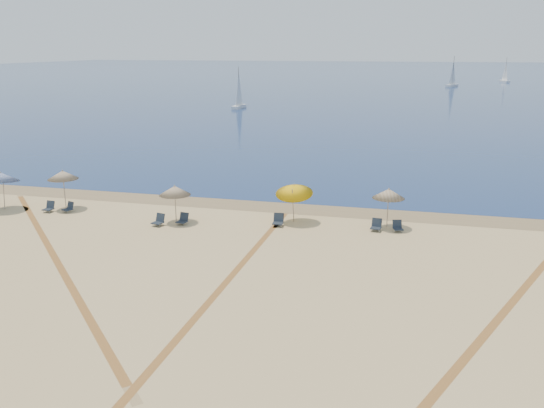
{
  "coord_description": "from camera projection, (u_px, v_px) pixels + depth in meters",
  "views": [
    {
      "loc": [
        7.59,
        -11.17,
        10.25
      ],
      "look_at": [
        0.0,
        20.0,
        1.3
      ],
      "focal_mm": 37.21,
      "sensor_mm": 36.0,
      "label": 1
    }
  ],
  "objects": [
    {
      "name": "umbrella_2",
      "position": [
        175.0,
        191.0,
        33.77
      ],
      "size": [
        1.91,
        1.91,
        2.3
      ],
      "color": "gray",
      "rests_on": "ground"
    },
    {
      "name": "sailboat_2",
      "position": [
        453.0,
        77.0,
        150.79
      ],
      "size": [
        3.56,
        5.42,
        7.99
      ],
      "rotation": [
        0.0,
        0.0,
        -0.45
      ],
      "color": "white",
      "rests_on": "ocean"
    },
    {
      "name": "umbrella_3",
      "position": [
        294.0,
        189.0,
        33.7
      ],
      "size": [
        2.25,
        2.32,
        2.61
      ],
      "color": "gray",
      "rests_on": "ground"
    },
    {
      "name": "umbrella_0",
      "position": [
        1.0,
        177.0,
        36.4
      ],
      "size": [
        2.31,
        2.35,
        2.56
      ],
      "color": "gray",
      "rests_on": "ground"
    },
    {
      "name": "chair_6",
      "position": [
        376.0,
        225.0,
        32.57
      ],
      "size": [
        0.65,
        0.74,
        0.69
      ],
      "rotation": [
        0.0,
        0.0,
        -0.12
      ],
      "color": "black",
      "rests_on": "ground"
    },
    {
      "name": "chair_3",
      "position": [
        159.0,
        220.0,
        33.51
      ],
      "size": [
        0.74,
        0.81,
        0.7
      ],
      "rotation": [
        0.0,
        0.0,
        -0.26
      ],
      "color": "black",
      "rests_on": "ground"
    },
    {
      "name": "sailboat_1",
      "position": [
        239.0,
        96.0,
        97.45
      ],
      "size": [
        1.32,
        4.76,
        7.04
      ],
      "rotation": [
        0.0,
        0.0,
        -0.03
      ],
      "color": "white",
      "rests_on": "ocean"
    },
    {
      "name": "chair_4",
      "position": [
        183.0,
        219.0,
        33.73
      ],
      "size": [
        0.68,
        0.76,
        0.69
      ],
      "rotation": [
        0.0,
        0.0,
        -0.18
      ],
      "color": "black",
      "rests_on": "ground"
    },
    {
      "name": "chair_1",
      "position": [
        49.0,
        207.0,
        36.32
      ],
      "size": [
        0.6,
        0.7,
        0.69
      ],
      "rotation": [
        0.0,
        0.0,
        -0.06
      ],
      "color": "black",
      "rests_on": "ground"
    },
    {
      "name": "chair_7",
      "position": [
        398.0,
        226.0,
        32.45
      ],
      "size": [
        0.68,
        0.74,
        0.64
      ],
      "rotation": [
        0.0,
        0.0,
        0.28
      ],
      "color": "black",
      "rests_on": "ground"
    },
    {
      "name": "wet_sand",
      "position": [
        286.0,
        207.0,
        37.4
      ],
      "size": [
        500.0,
        500.0,
        0.0
      ],
      "primitive_type": "plane",
      "color": "olive",
      "rests_on": "ground"
    },
    {
      "name": "ocean",
      "position": [
        393.0,
        74.0,
        225.5
      ],
      "size": [
        500.0,
        500.0,
        0.0
      ],
      "primitive_type": "plane",
      "color": "#0C2151",
      "rests_on": "ground"
    },
    {
      "name": "umbrella_4",
      "position": [
        389.0,
        194.0,
        32.73
      ],
      "size": [
        1.89,
        1.89,
        2.38
      ],
      "color": "gray",
      "rests_on": "ground"
    },
    {
      "name": "sailboat_0",
      "position": [
        505.0,
        75.0,
        170.64
      ],
      "size": [
        2.6,
        5.07,
        7.32
      ],
      "rotation": [
        0.0,
        0.0,
        0.29
      ],
      "color": "white",
      "rests_on": "ocean"
    },
    {
      "name": "umbrella_1",
      "position": [
        63.0,
        175.0,
        36.53
      ],
      "size": [
        1.95,
        1.95,
        2.59
      ],
      "color": "gray",
      "rests_on": "ground"
    },
    {
      "name": "tire_tracks",
      "position": [
        214.0,
        297.0,
        23.97
      ],
      "size": [
        58.41,
        45.15,
        0.0
      ],
      "color": "tan",
      "rests_on": "ground"
    },
    {
      "name": "chair_2",
      "position": [
        69.0,
        208.0,
        36.27
      ],
      "size": [
        0.73,
        0.78,
        0.65
      ],
      "rotation": [
        0.0,
        0.0,
        -0.37
      ],
      "color": "black",
      "rests_on": "ground"
    },
    {
      "name": "chair_5",
      "position": [
        278.0,
        220.0,
        33.45
      ],
      "size": [
        0.65,
        0.75,
        0.73
      ],
      "rotation": [
        0.0,
        0.0,
        0.06
      ],
      "color": "black",
      "rests_on": "ground"
    }
  ]
}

